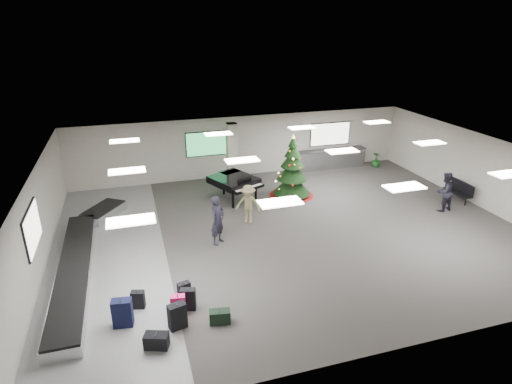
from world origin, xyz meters
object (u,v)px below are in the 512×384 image
object	(u,v)px
traveler_b	(248,204)
potted_plant_left	(291,167)
bench	(460,190)
grand_piano	(235,181)
christmas_tree	(292,175)
traveler_a	(218,220)
potted_plant_right	(376,160)
traveler_bench	(445,192)
pink_suitcase	(178,305)
baggage_carousel	(82,256)
service_counter	(331,159)

from	to	relation	value
traveler_b	potted_plant_left	xyz separation A→B (m)	(3.82, 4.96, -0.39)
bench	traveler_b	bearing A→B (deg)	177.68
grand_piano	traveler_b	distance (m)	2.53
christmas_tree	traveler_a	world-z (taller)	christmas_tree
potted_plant_left	potted_plant_right	bearing A→B (deg)	-1.70
bench	potted_plant_left	distance (m)	8.35
traveler_bench	christmas_tree	bearing A→B (deg)	-39.72
pink_suitcase	grand_piano	world-z (taller)	grand_piano
pink_suitcase	potted_plant_right	xyz separation A→B (m)	(12.56, 10.01, 0.11)
traveler_b	traveler_bench	distance (m)	8.62
bench	potted_plant_right	bearing A→B (deg)	101.88
pink_suitcase	bench	bearing A→B (deg)	27.08
potted_plant_right	traveler_bench	bearing A→B (deg)	-94.46
traveler_a	traveler_bench	distance (m)	10.08
potted_plant_right	traveler_a	bearing A→B (deg)	-149.69
christmas_tree	bench	bearing A→B (deg)	-21.75
christmas_tree	traveler_bench	world-z (taller)	christmas_tree
potted_plant_left	bench	bearing A→B (deg)	-42.15
pink_suitcase	grand_piano	bearing A→B (deg)	73.27
baggage_carousel	christmas_tree	distance (m)	9.91
pink_suitcase	christmas_tree	xyz separation A→B (m)	(6.37, 7.44, 0.71)
traveler_a	potted_plant_right	xyz separation A→B (m)	(10.56, 6.18, -0.52)
traveler_b	baggage_carousel	bearing A→B (deg)	-141.42
christmas_tree	bench	world-z (taller)	christmas_tree
traveler_a	potted_plant_right	size ratio (longest dim) A/B	2.20
pink_suitcase	christmas_tree	size ratio (longest dim) A/B	0.22
service_counter	christmas_tree	distance (m)	4.85
grand_piano	bench	world-z (taller)	grand_piano
grand_piano	bench	distance (m)	10.43
baggage_carousel	potted_plant_left	size ratio (longest dim) A/B	11.09
christmas_tree	potted_plant_right	world-z (taller)	christmas_tree
traveler_b	potted_plant_left	bearing A→B (deg)	79.29
service_counter	potted_plant_left	bearing A→B (deg)	-170.15
baggage_carousel	pink_suitcase	size ratio (longest dim) A/B	14.65
potted_plant_left	potted_plant_right	world-z (taller)	potted_plant_left
traveler_bench	potted_plant_right	size ratio (longest dim) A/B	2.04
grand_piano	potted_plant_right	world-z (taller)	grand_piano
grand_piano	potted_plant_right	xyz separation A→B (m)	(8.92, 2.27, -0.47)
baggage_carousel	traveler_a	bearing A→B (deg)	-0.60
bench	traveler_bench	xyz separation A→B (m)	(-1.49, -0.72, 0.37)
bench	traveler_b	distance (m)	10.03
baggage_carousel	grand_piano	xyz separation A→B (m)	(6.49, 3.86, 0.69)
traveler_bench	potted_plant_left	bearing A→B (deg)	-60.94
baggage_carousel	service_counter	bearing A→B (deg)	27.67
grand_piano	traveler_b	size ratio (longest dim) A/B	1.65
pink_suitcase	grand_piano	xyz separation A→B (m)	(3.65, 7.74, 0.58)
pink_suitcase	bench	distance (m)	14.32
christmas_tree	traveler_b	xyz separation A→B (m)	(-2.80, -2.23, -0.21)
christmas_tree	potted_plant_left	xyz separation A→B (m)	(1.02, 2.73, -0.60)
traveler_bench	potted_plant_left	distance (m)	7.89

